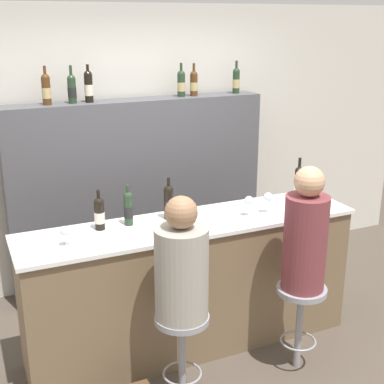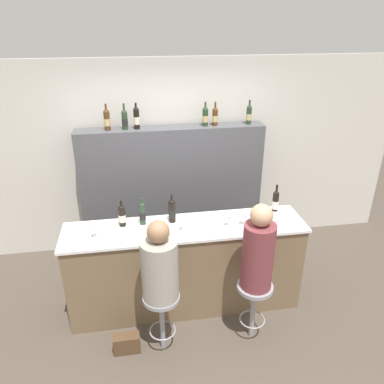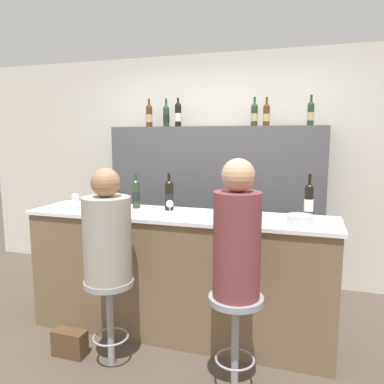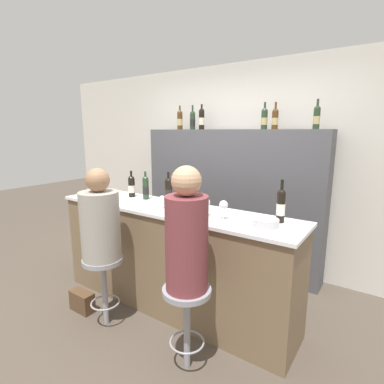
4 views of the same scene
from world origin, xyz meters
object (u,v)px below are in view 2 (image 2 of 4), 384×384
(wine_bottle_counter_2, at_px, (172,211))
(bar_stool_left, at_px, (162,308))
(wine_bottle_backbar_0, at_px, (107,119))
(bar_stool_right, at_px, (254,297))
(guest_seated_right, at_px, (258,252))
(wine_bottle_backbar_1, at_px, (125,119))
(wine_bottle_counter_1, at_px, (142,213))
(wine_bottle_counter_3, at_px, (275,202))
(guest_seated_left, at_px, (160,266))
(wine_glass_3, at_px, (244,215))
(handbag, at_px, (127,343))
(wine_bottle_backbar_5, at_px, (249,114))
(wine_bottle_backbar_3, at_px, (205,116))
(wine_bottle_backbar_2, at_px, (136,118))
(wine_bottle_backbar_4, at_px, (215,116))
(wine_glass_0, at_px, (93,229))
(wine_bottle_counter_0, at_px, (122,215))
(metal_bowl, at_px, (275,219))
(wine_glass_1, at_px, (182,223))
(wine_glass_2, at_px, (229,217))

(wine_bottle_counter_2, xyz_separation_m, bar_stool_left, (-0.20, -0.70, -0.67))
(wine_bottle_backbar_0, relative_size, bar_stool_right, 0.49)
(guest_seated_right, bearing_deg, wine_bottle_backbar_1, 123.31)
(wine_bottle_counter_1, height_order, wine_bottle_counter_3, wine_bottle_counter_3)
(wine_bottle_backbar_1, distance_m, bar_stool_left, 2.27)
(guest_seated_left, height_order, guest_seated_right, guest_seated_right)
(wine_glass_3, bearing_deg, guest_seated_left, -151.46)
(wine_bottle_counter_1, distance_m, handbag, 1.30)
(wine_bottle_backbar_5, relative_size, bar_stool_left, 0.47)
(wine_glass_3, bearing_deg, wine_bottle_backbar_3, 98.02)
(wine_bottle_backbar_2, height_order, guest_seated_right, wine_bottle_backbar_2)
(wine_bottle_backbar_4, height_order, guest_seated_right, wine_bottle_backbar_4)
(wine_bottle_backbar_3, xyz_separation_m, wine_glass_0, (-1.36, -1.27, -0.76))
(wine_bottle_backbar_0, height_order, wine_bottle_backbar_5, wine_bottle_backbar_0)
(wine_bottle_backbar_5, bearing_deg, guest_seated_left, -126.73)
(bar_stool_right, bearing_deg, wine_bottle_backbar_2, 119.96)
(wine_glass_3, bearing_deg, wine_bottle_backbar_4, 92.37)
(wine_bottle_counter_0, distance_m, wine_glass_0, 0.34)
(wine_bottle_counter_0, distance_m, metal_bowl, 1.63)
(guest_seated_right, bearing_deg, wine_bottle_counter_3, 59.10)
(wine_bottle_backbar_1, distance_m, wine_bottle_backbar_4, 1.12)
(wine_glass_3, height_order, guest_seated_right, guest_seated_right)
(wine_glass_0, relative_size, wine_glass_1, 1.13)
(wine_bottle_counter_3, bearing_deg, wine_bottle_counter_2, 180.00)
(wine_bottle_backbar_5, xyz_separation_m, guest_seated_left, (-1.32, -1.78, -0.91))
(wine_bottle_counter_1, height_order, bar_stool_left, wine_bottle_counter_1)
(wine_bottle_backbar_1, xyz_separation_m, wine_glass_3, (1.18, -1.27, -0.74))
(wine_bottle_backbar_1, xyz_separation_m, wine_glass_1, (0.52, -1.27, -0.78))
(wine_bottle_counter_3, bearing_deg, wine_bottle_counter_0, 180.00)
(wine_glass_0, distance_m, guest_seated_right, 1.61)
(wine_bottle_backbar_5, bearing_deg, wine_bottle_counter_0, -147.03)
(wine_bottle_backbar_5, bearing_deg, wine_bottle_backbar_3, -180.00)
(wine_bottle_backbar_2, xyz_separation_m, wine_glass_3, (1.03, -1.27, -0.76))
(wine_bottle_backbar_0, xyz_separation_m, guest_seated_right, (1.38, -1.78, -0.86))
(wine_glass_2, bearing_deg, handbag, -155.69)
(wine_bottle_backbar_0, distance_m, wine_glass_3, 2.02)
(wine_bottle_backbar_3, distance_m, wine_glass_2, 1.47)
(wine_bottle_backbar_3, bearing_deg, wine_glass_1, -110.66)
(wine_bottle_backbar_1, relative_size, wine_bottle_backbar_3, 1.04)
(bar_stool_right, bearing_deg, handbag, 180.00)
(bar_stool_right, bearing_deg, wine_bottle_backbar_5, 77.28)
(wine_bottle_backbar_0, bearing_deg, handbag, -86.94)
(wine_bottle_backbar_1, relative_size, metal_bowl, 1.58)
(wine_glass_3, bearing_deg, wine_glass_0, 180.00)
(wine_bottle_counter_0, height_order, metal_bowl, wine_bottle_counter_0)
(guest_seated_right, bearing_deg, wine_glass_0, 161.62)
(wine_glass_0, xyz_separation_m, guest_seated_right, (1.53, -0.51, -0.09))
(wine_bottle_counter_0, distance_m, bar_stool_left, 1.02)
(handbag, bearing_deg, wine_glass_3, 21.46)
(wine_bottle_counter_0, distance_m, wine_bottle_counter_1, 0.21)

